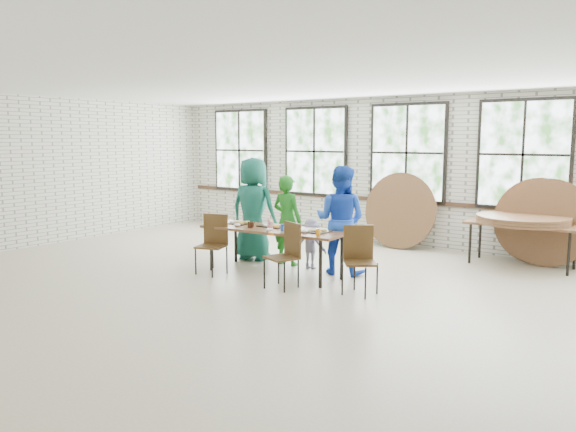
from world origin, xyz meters
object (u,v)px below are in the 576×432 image
Objects in this scene: chair_near_left at (213,239)px; storage_table at (522,226)px; dining_table at (274,231)px; chair_near_right at (287,250)px.

chair_near_left reaches higher than storage_table.
dining_table is 0.98m from chair_near_left.
storage_table is at bearing 77.11° from chair_near_right.
dining_table is 0.88m from chair_near_right.
chair_near_right is 0.53× the size of storage_table.
chair_near_left is 1.00× the size of chair_near_right.
storage_table is (2.40, 3.45, 0.13)m from chair_near_right.
chair_near_left is (-0.82, -0.53, -0.13)m from dining_table.
chair_near_left is 5.18m from storage_table.
chair_near_left and chair_near_right have the same top height.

